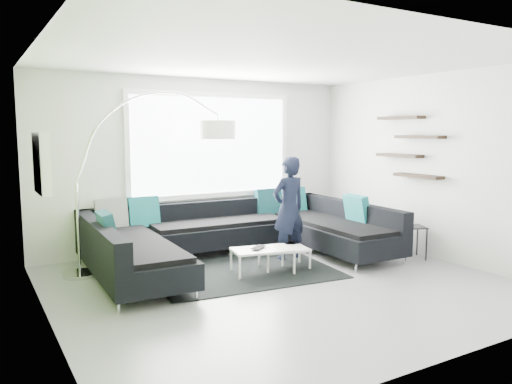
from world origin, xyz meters
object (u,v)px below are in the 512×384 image
Objects in this scene: sectional_sofa at (241,236)px; side_table at (411,242)px; laptop at (261,248)px; person at (289,208)px; coffee_table at (274,259)px; arc_lamp at (76,184)px.

side_table is at bearing -22.00° from sectional_sofa.
sectional_sofa is 0.62m from laptop.
sectional_sofa is 8.65× the size of side_table.
side_table is 0.32× the size of person.
sectional_sofa is 2.77× the size of person.
coffee_table is 0.67× the size of person.
laptop is (-0.76, -0.46, -0.43)m from person.
person is at bearing -7.38° from arc_lamp.
arc_lamp is at bearing 116.87° from laptop.
person reaches higher than coffee_table.
person is at bearing -9.47° from sectional_sofa.
person is at bearing 151.14° from side_table.
coffee_table is 0.42× the size of arc_lamp.
coffee_table is at bearing 34.97° from person.
sectional_sofa reaches higher than coffee_table.
person reaches higher than sectional_sofa.
arc_lamp reaches higher than person.
side_table is at bearing -13.65° from arc_lamp.
coffee_table is 2.25m from side_table.
sectional_sofa is at bearing 120.75° from coffee_table.
arc_lamp is 1.60× the size of person.
side_table is (2.40, -1.06, -0.15)m from sectional_sofa.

